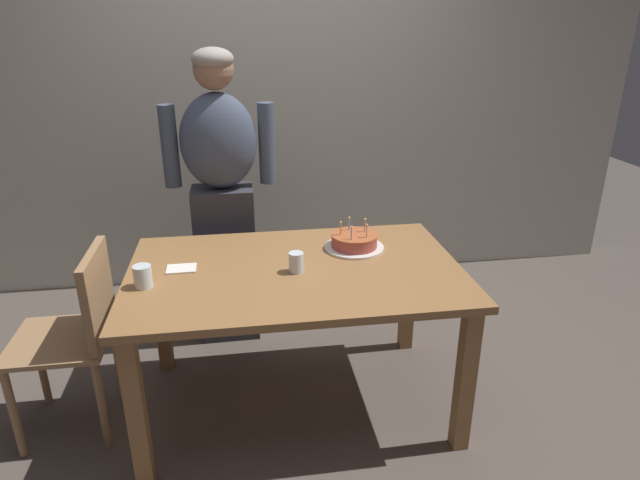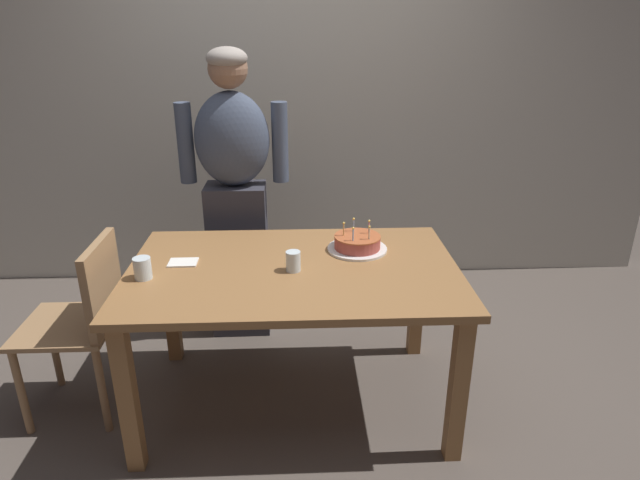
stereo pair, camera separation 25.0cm
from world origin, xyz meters
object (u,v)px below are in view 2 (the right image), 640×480
at_px(water_glass_far, 294,261).
at_px(dining_chair, 86,314).
at_px(water_glass_near, 143,268).
at_px(napkin_stack, 183,263).
at_px(birthday_cake, 357,243).
at_px(person_man_bearded, 235,193).

height_order(water_glass_far, dining_chair, dining_chair).
xyz_separation_m(water_glass_near, napkin_stack, (0.14, 0.15, -0.04)).
relative_size(napkin_stack, dining_chair, 0.15).
distance_m(birthday_cake, person_man_bearded, 0.84).
bearing_deg(napkin_stack, water_glass_far, -11.12).
height_order(water_glass_far, person_man_bearded, person_man_bearded).
bearing_deg(birthday_cake, water_glass_far, -143.98).
distance_m(water_glass_near, dining_chair, 0.43).
bearing_deg(water_glass_near, napkin_stack, 47.04).
bearing_deg(person_man_bearded, dining_chair, 48.56).
bearing_deg(water_glass_near, person_man_bearded, 68.46).
relative_size(water_glass_far, napkin_stack, 0.70).
bearing_deg(birthday_cake, person_man_bearded, 139.75).
xyz_separation_m(water_glass_far, napkin_stack, (-0.51, 0.10, -0.04)).
xyz_separation_m(water_glass_far, dining_chair, (-0.97, 0.04, -0.27)).
height_order(napkin_stack, dining_chair, dining_chair).
height_order(water_glass_near, napkin_stack, water_glass_near).
xyz_separation_m(water_glass_far, person_man_bearded, (-0.33, 0.76, 0.09)).
relative_size(birthday_cake, water_glass_far, 3.17).
distance_m(person_man_bearded, dining_chair, 1.03).
distance_m(napkin_stack, dining_chair, 0.51).
distance_m(water_glass_far, napkin_stack, 0.52).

